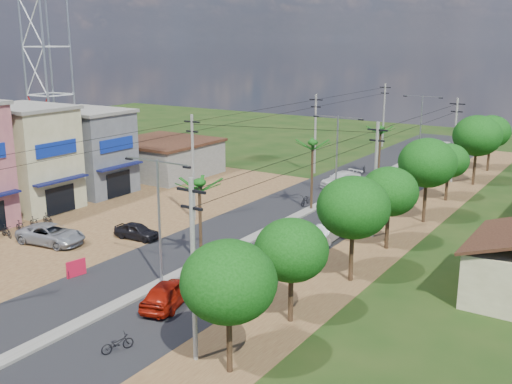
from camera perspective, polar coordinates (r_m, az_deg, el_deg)
ground at (r=38.53m, az=-8.94°, el=-8.68°), size 160.00×160.00×0.00m
road at (r=49.93m, az=2.58°, el=-3.08°), size 12.00×110.00×0.04m
median at (r=52.41m, az=4.25°, el=-2.17°), size 1.00×90.00×0.18m
dirt_lot_west at (r=53.96m, az=-15.21°, el=-2.24°), size 18.00×46.00×0.04m
dirt_shoulder_east at (r=46.44m, az=11.69°, el=-4.73°), size 5.00×90.00×0.03m
shophouse_cream at (r=57.63m, az=-20.92°, el=3.10°), size 9.00×6.40×9.30m
shophouse_grey at (r=62.00m, az=-15.69°, el=3.78°), size 9.00×6.40×8.30m
low_shed at (r=68.63m, az=-8.79°, el=3.27°), size 10.40×10.40×3.95m
tree_east_a at (r=26.95m, az=-2.62°, el=-8.53°), size 4.40×4.40×6.37m
tree_east_b at (r=31.90m, az=3.40°, el=-5.55°), size 4.00×4.00×5.83m
tree_east_c at (r=37.49m, az=9.26°, el=-1.47°), size 4.60×4.60×6.83m
tree_east_d at (r=44.02m, az=12.58°, el=0.04°), size 4.20×4.20×6.13m
tree_east_e at (r=51.22m, az=16.01°, el=2.68°), size 4.80×4.80×7.14m
tree_east_f at (r=59.11m, az=17.89°, el=2.86°), size 3.80×3.80×5.52m
tree_east_g at (r=66.41m, az=20.34°, el=5.04°), size 5.00×5.00×7.38m
tree_east_h at (r=74.31m, az=21.48°, el=5.37°), size 4.40×4.40×6.52m
palm_median_near at (r=39.68m, az=-5.41°, el=0.54°), size 2.00×2.00×6.15m
palm_median_mid at (r=52.80m, az=5.42°, el=4.41°), size 2.00×2.00×6.55m
palm_median_far at (r=67.33m, az=11.79°, el=5.77°), size 2.00×2.00×5.85m
streetlight_near at (r=36.93m, az=-9.23°, el=-1.83°), size 5.10×0.18×8.00m
streetlight_mid at (r=57.41m, az=7.72°, el=4.01°), size 5.10×0.18×8.00m
streetlight_far at (r=80.49m, az=15.45°, el=6.57°), size 5.10×0.18×8.00m
utility_pole_w_b at (r=50.21m, az=-6.02°, el=2.55°), size 1.60×0.24×9.00m
utility_pole_w_c at (r=68.44m, az=5.66°, el=5.71°), size 1.60×0.24×9.00m
utility_pole_w_d at (r=87.47m, az=12.08°, el=7.34°), size 1.60×0.24×9.00m
utility_pole_e_a at (r=27.98m, az=-5.99°, el=-7.12°), size 1.60×0.24×9.00m
utility_pole_e_b at (r=46.40m, az=11.29°, el=1.37°), size 1.60×0.24×9.00m
utility_pole_e_c at (r=67.02m, az=18.39°, el=4.86°), size 1.60×0.24×9.00m
car_red_near at (r=35.25m, az=-8.37°, el=-9.55°), size 2.97×4.85×1.54m
car_silver_mid at (r=46.11m, az=6.92°, el=-3.83°), size 1.54×4.01×1.30m
car_white_far at (r=62.99m, az=8.09°, el=1.16°), size 3.32×5.51×1.49m
car_parked_silver at (r=47.49m, az=-18.92°, el=-3.88°), size 5.64×3.24×1.48m
car_parked_dark at (r=46.98m, az=-11.27°, el=-3.70°), size 3.82×1.87×1.25m
moto_rider_east at (r=31.07m, az=-13.07°, el=-13.91°), size 1.16×1.78×0.88m
moto_rider_west_a at (r=55.53m, az=4.75°, el=-0.78°), size 0.91×2.01×1.02m
moto_rider_west_b at (r=69.23m, az=10.22°, el=2.05°), size 0.84×1.66×0.96m
roadside_sign at (r=40.73m, az=-16.76°, el=-6.99°), size 0.35×1.36×1.14m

